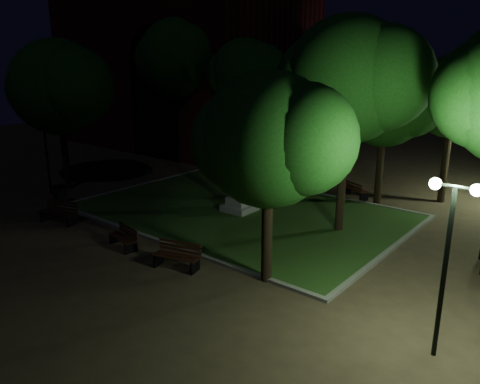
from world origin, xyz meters
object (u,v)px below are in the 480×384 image
object	(u,v)px
monument	(240,193)
bench_far_side	(355,190)
bicycle	(145,166)
bench_near_right	(177,256)
bench_near_left	(124,238)
trash_bin	(60,195)
bench_west_near	(59,213)

from	to	relation	value
monument	bench_far_side	distance (m)	6.68
monument	bicycle	distance (m)	10.43
bench_near_right	monument	bearing A→B (deg)	94.43
bench_near_left	trash_bin	size ratio (longest dim) A/B	1.64
bench_near_right	bicycle	world-z (taller)	bench_near_right
bench_near_left	trash_bin	bearing A→B (deg)	-179.70
bench_near_right	bench_west_near	size ratio (longest dim) A/B	0.95
trash_bin	monument	bearing A→B (deg)	31.75
bench_near_left	bench_west_near	bearing A→B (deg)	-167.77
bench_near_left	bench_west_near	distance (m)	4.68
bench_near_left	bicycle	distance (m)	12.86
monument	bicycle	xyz separation A→B (m)	(-10.11, 2.50, -0.55)
bench_near_right	bench_west_near	world-z (taller)	bench_west_near
bench_far_side	bench_near_left	bearing A→B (deg)	96.58
bench_near_left	trash_bin	xyz separation A→B (m)	(-7.13, 1.44, 0.10)
bench_near_left	bench_far_side	world-z (taller)	bench_far_side
monument	trash_bin	world-z (taller)	monument
bench_west_near	bench_near_right	bearing A→B (deg)	-13.90
bench_west_near	trash_bin	bearing A→B (deg)	134.52
bench_near_left	bench_near_right	xyz separation A→B (m)	(3.02, 0.02, 0.04)
bench_near_left	bench_far_side	xyz separation A→B (m)	(3.99, 12.15, 0.02)
monument	trash_bin	bearing A→B (deg)	-148.25
monument	bench_west_near	distance (m)	8.38
bench_west_near	bench_far_side	distance (m)	14.95
bench_west_near	trash_bin	size ratio (longest dim) A/B	1.92
bench_near_left	bench_near_right	size ratio (longest dim) A/B	0.90
bench_near_left	bicycle	bearing A→B (deg)	148.37
bench_west_near	bicycle	distance (m)	10.02
monument	bench_near_right	world-z (taller)	monument
bench_near_right	bicycle	bearing A→B (deg)	129.25
monument	bicycle	size ratio (longest dim) A/B	2.06
bicycle	bench_far_side	bearing A→B (deg)	-67.69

